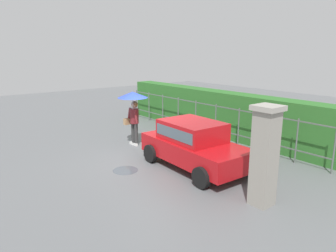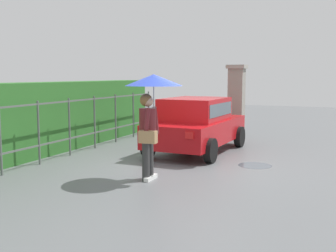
{
  "view_description": "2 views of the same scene",
  "coord_description": "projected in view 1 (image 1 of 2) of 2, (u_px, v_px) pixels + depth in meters",
  "views": [
    {
      "loc": [
        8.4,
        -5.95,
        3.6
      ],
      "look_at": [
        0.28,
        0.5,
        1.1
      ],
      "focal_mm": 33.44,
      "sensor_mm": 36.0,
      "label": 1
    },
    {
      "loc": [
        -9.13,
        -3.2,
        2.09
      ],
      "look_at": [
        0.14,
        0.73,
        0.86
      ],
      "focal_mm": 44.83,
      "sensor_mm": 36.0,
      "label": 2
    }
  ],
  "objects": [
    {
      "name": "pedestrian",
      "position": [
        133.0,
        104.0,
        11.9
      ],
      "size": [
        1.14,
        1.14,
        2.11
      ],
      "rotation": [
        0.0,
        0.0,
        -1.54
      ],
      "color": "#333333",
      "rests_on": "ground"
    },
    {
      "name": "gate_pillar",
      "position": [
        265.0,
        155.0,
        7.26
      ],
      "size": [
        0.6,
        0.6,
        2.42
      ],
      "color": "gray",
      "rests_on": "ground"
    },
    {
      "name": "fence_section",
      "position": [
        205.0,
        118.0,
        13.28
      ],
      "size": [
        10.74,
        0.05,
        1.5
      ],
      "color": "#59605B",
      "rests_on": "ground"
    },
    {
      "name": "hedge_row",
      "position": [
        219.0,
        113.0,
        13.76
      ],
      "size": [
        11.69,
        0.9,
        1.9
      ],
      "primitive_type": "cube",
      "color": "#2D6B28",
      "rests_on": "ground"
    },
    {
      "name": "ground_plane",
      "position": [
        152.0,
        158.0,
        10.84
      ],
      "size": [
        40.0,
        40.0,
        0.0
      ],
      "primitive_type": "plane",
      "color": "slate"
    },
    {
      "name": "car",
      "position": [
        194.0,
        143.0,
        9.75
      ],
      "size": [
        3.8,
        1.99,
        1.48
      ],
      "rotation": [
        0.0,
        0.0,
        -0.04
      ],
      "color": "#B71116",
      "rests_on": "ground"
    },
    {
      "name": "puddle_near",
      "position": [
        125.0,
        170.0,
        9.68
      ],
      "size": [
        0.78,
        0.78,
        0.0
      ],
      "primitive_type": "cylinder",
      "color": "#4C545B",
      "rests_on": "ground"
    }
  ]
}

